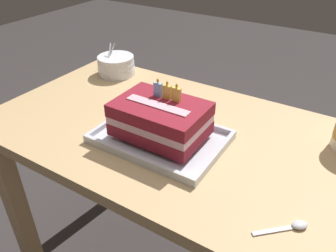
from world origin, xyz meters
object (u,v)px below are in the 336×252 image
(birthday_cake, at_px, (161,118))
(serving_spoon_near_tray, at_px, (294,226))
(bowl_stack, at_px, (116,65))
(foil_tray, at_px, (161,138))

(birthday_cake, height_order, serving_spoon_near_tray, birthday_cake)
(bowl_stack, bearing_deg, foil_tray, -36.31)
(birthday_cake, xyz_separation_m, bowl_stack, (-0.41, 0.30, -0.04))
(serving_spoon_near_tray, bearing_deg, birthday_cake, 163.38)
(birthday_cake, relative_size, bowl_stack, 1.68)
(foil_tray, distance_m, serving_spoon_near_tray, 0.43)
(birthday_cake, distance_m, bowl_stack, 0.51)
(birthday_cake, bearing_deg, serving_spoon_near_tray, -16.62)
(foil_tray, bearing_deg, serving_spoon_near_tray, -16.59)
(foil_tray, relative_size, bowl_stack, 2.42)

